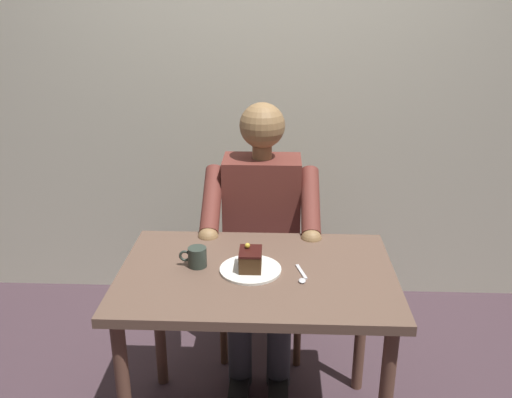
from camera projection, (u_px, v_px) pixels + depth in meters
cafe_rear_panel at (266, 38)px, 2.94m from camera, size 6.40×0.12×3.00m
dining_table at (257, 294)px, 2.09m from camera, size 1.03×0.69×0.76m
chair at (262, 249)px, 2.79m from camera, size 0.42×0.42×0.91m
seated_person at (261, 234)px, 2.57m from camera, size 0.53×0.58×1.27m
dessert_plate at (251, 269)px, 2.06m from camera, size 0.23×0.23×0.01m
cake_slice at (250, 259)px, 2.04m from camera, size 0.08×0.11×0.09m
coffee_cup at (197, 257)px, 2.07m from camera, size 0.11×0.07×0.08m
dessert_spoon at (302, 277)px, 2.00m from camera, size 0.04×0.14×0.01m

